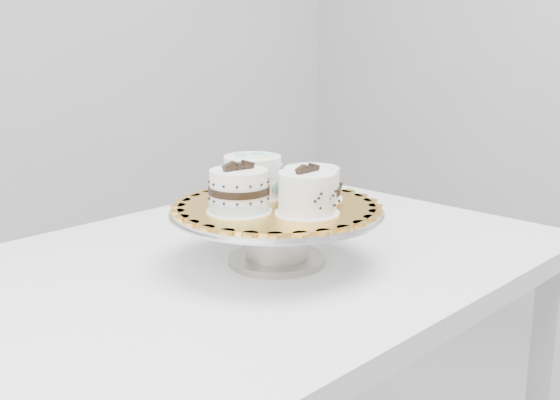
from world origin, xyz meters
TOP-DOWN VIEW (x-y plane):
  - table at (0.06, 0.03)m, footprint 1.30×0.96m
  - cake_stand at (0.10, -0.03)m, footprint 0.37×0.37m
  - cake_board at (0.10, -0.03)m, footprint 0.39×0.39m
  - cake_swirl at (0.11, -0.10)m, footprint 0.11×0.11m
  - cake_banded at (0.03, -0.02)m, footprint 0.11×0.11m
  - cake_dots at (0.11, 0.05)m, footprint 0.13×0.13m
  - cake_ribbon at (0.18, -0.03)m, footprint 0.13×0.13m

SIDE VIEW (x-z plane):
  - table at x=0.06m, z-range 0.30..1.05m
  - cake_stand at x=0.10m, z-range 0.77..0.87m
  - cake_board at x=0.10m, z-range 0.85..0.86m
  - cake_ribbon at x=0.18m, z-range 0.85..0.91m
  - cake_banded at x=0.03m, z-range 0.84..0.93m
  - cake_swirl at x=0.11m, z-range 0.85..0.93m
  - cake_dots at x=0.11m, z-range 0.86..0.93m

